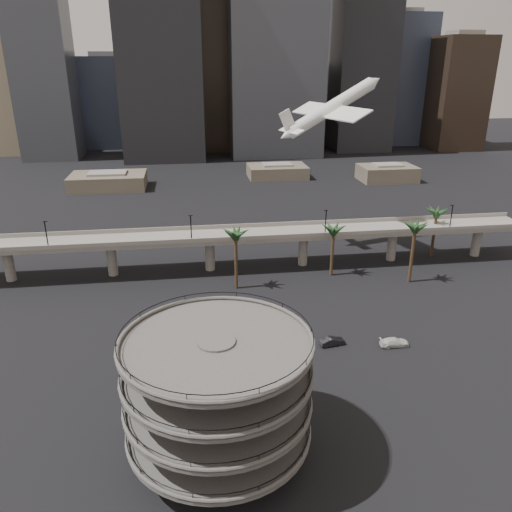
{
  "coord_description": "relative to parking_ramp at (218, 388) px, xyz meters",
  "views": [
    {
      "loc": [
        -15.3,
        -52.57,
        45.42
      ],
      "look_at": [
        -4.01,
        28.0,
        13.49
      ],
      "focal_mm": 35.0,
      "sensor_mm": 36.0,
      "label": 1
    }
  ],
  "objects": [
    {
      "name": "ground",
      "position": [
        13.0,
        4.0,
        -9.84
      ],
      "size": [
        700.0,
        700.0,
        0.0
      ],
      "primitive_type": "plane",
      "color": "black",
      "rests_on": "ground"
    },
    {
      "name": "overpass",
      "position": [
        13.0,
        59.0,
        -2.5
      ],
      "size": [
        130.0,
        9.3,
        14.7
      ],
      "color": "slate",
      "rests_on": "ground"
    },
    {
      "name": "airborne_jet",
      "position": [
        33.14,
        73.11,
        24.81
      ],
      "size": [
        28.66,
        27.12,
        15.82
      ],
      "rotation": [
        0.0,
        -0.44,
        0.31
      ],
      "color": "white",
      "rests_on": "ground"
    },
    {
      "name": "skyline",
      "position": [
        28.11,
        221.08,
        34.53
      ],
      "size": [
        269.0,
        86.0,
        121.33
      ],
      "color": "#7F6C58",
      "rests_on": "ground"
    },
    {
      "name": "low_buildings",
      "position": [
        19.89,
        146.3,
        -6.97
      ],
      "size": [
        135.0,
        27.5,
        6.8
      ],
      "color": "brown",
      "rests_on": "ground"
    },
    {
      "name": "car_c",
      "position": [
        31.3,
        21.11,
        -9.11
      ],
      "size": [
        5.01,
        2.05,
        1.45
      ],
      "primitive_type": "imported",
      "rotation": [
        0.0,
        0.0,
        1.57
      ],
      "color": "white",
      "rests_on": "ground"
    },
    {
      "name": "parking_ramp",
      "position": [
        0.0,
        0.0,
        0.0
      ],
      "size": [
        22.2,
        22.2,
        17.35
      ],
      "color": "#4F4C49",
      "rests_on": "ground"
    },
    {
      "name": "car_a",
      "position": [
        2.5,
        14.75,
        -9.03
      ],
      "size": [
        5.07,
        3.18,
        1.61
      ],
      "primitive_type": "imported",
      "rotation": [
        0.0,
        0.0,
        1.28
      ],
      "color": "red",
      "rests_on": "ground"
    },
    {
      "name": "palm_trees",
      "position": [
        34.48,
        51.47,
        1.46
      ],
      "size": [
        54.4,
        18.4,
        14.0
      ],
      "color": "#4B3620",
      "rests_on": "ground"
    },
    {
      "name": "car_b",
      "position": [
        20.87,
        22.86,
        -9.11
      ],
      "size": [
        4.6,
        2.24,
        1.45
      ],
      "primitive_type": "imported",
      "rotation": [
        0.0,
        0.0,
        1.74
      ],
      "color": "black",
      "rests_on": "ground"
    }
  ]
}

